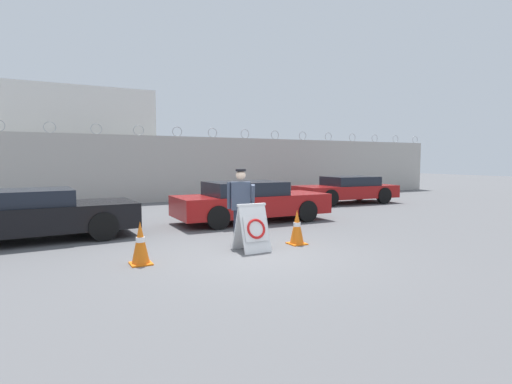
% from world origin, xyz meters
% --- Properties ---
extents(ground_plane, '(90.00, 90.00, 0.00)m').
position_xyz_m(ground_plane, '(0.00, 0.00, 0.00)').
color(ground_plane, '#5B5B5E').
extents(perimeter_wall, '(36.00, 0.30, 3.48)m').
position_xyz_m(perimeter_wall, '(-0.00, 11.15, 1.52)').
color(perimeter_wall, '#ADA8A0').
rests_on(perimeter_wall, ground_plane).
extents(building_block, '(6.63, 7.91, 5.34)m').
position_xyz_m(building_block, '(-2.12, 16.76, 2.67)').
color(building_block, silver).
rests_on(building_block, ground_plane).
extents(barricade_sign, '(0.67, 0.67, 1.01)m').
position_xyz_m(barricade_sign, '(0.11, 0.26, 0.50)').
color(barricade_sign, white).
rests_on(barricade_sign, ground_plane).
extents(security_guard, '(0.59, 0.56, 1.73)m').
position_xyz_m(security_guard, '(0.12, 0.84, 0.96)').
color(security_guard, '#232838').
rests_on(security_guard, ground_plane).
extents(traffic_cone_near, '(0.38, 0.38, 0.81)m').
position_xyz_m(traffic_cone_near, '(-2.21, 0.26, 0.40)').
color(traffic_cone_near, orange).
rests_on(traffic_cone_near, ground_plane).
extents(traffic_cone_mid, '(0.38, 0.38, 0.80)m').
position_xyz_m(traffic_cone_mid, '(1.33, 0.40, 0.40)').
color(traffic_cone_mid, orange).
rests_on(traffic_cone_mid, ground_plane).
extents(parked_car_front_coupe, '(4.81, 2.14, 1.23)m').
position_xyz_m(parked_car_front_coupe, '(-4.10, 3.67, 0.64)').
color(parked_car_front_coupe, black).
rests_on(parked_car_front_coupe, ground_plane).
extents(parked_car_rear_sedan, '(4.81, 1.95, 1.26)m').
position_xyz_m(parked_car_rear_sedan, '(1.91, 3.89, 0.64)').
color(parked_car_rear_sedan, black).
rests_on(parked_car_rear_sedan, ground_plane).
extents(parked_car_far_side, '(4.67, 2.14, 1.19)m').
position_xyz_m(parked_car_far_side, '(8.17, 6.70, 0.62)').
color(parked_car_far_side, black).
rests_on(parked_car_far_side, ground_plane).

